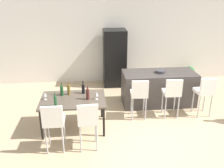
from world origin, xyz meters
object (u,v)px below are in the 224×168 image
object	(u,v)px
wine_glass_middle	(45,95)
bar_chair_right	(205,90)
kitchen_island	(158,88)
dining_chair_near	(54,120)
refrigerator	(115,58)
bar_chair_left	(139,93)
wine_bottle_near	(83,89)
wine_bottle_end	(69,89)
wine_glass_left	(97,94)
wine_bottle_corner	(55,101)
bar_chair_middle	(172,92)
potted_plant	(189,73)
dining_chair_far	(88,119)
wine_bottle_right	(88,94)
wine_bottle_far	(62,91)
dining_table	(73,101)
fruit_bowl	(160,71)

from	to	relation	value
wine_glass_middle	bar_chair_right	bearing A→B (deg)	3.82
kitchen_island	dining_chair_near	world-z (taller)	dining_chair_near
kitchen_island	refrigerator	world-z (taller)	refrigerator
bar_chair_left	wine_bottle_near	xyz separation A→B (m)	(-1.35, 0.01, 0.16)
wine_bottle_end	wine_glass_left	size ratio (longest dim) A/B	1.80
wine_glass_middle	wine_bottle_corner	bearing A→B (deg)	-52.61
bar_chair_middle	potted_plant	distance (m)	2.75
bar_chair_middle	dining_chair_far	distance (m)	2.36
wine_bottle_right	wine_bottle_far	distance (m)	0.66
wine_bottle_right	potted_plant	bearing A→B (deg)	37.62
dining_chair_near	bar_chair_left	bearing A→B (deg)	30.67
bar_chair_right	wine_bottle_right	world-z (taller)	wine_bottle_right
bar_chair_left	wine_glass_middle	world-z (taller)	bar_chair_left
dining_chair_far	potted_plant	xyz separation A→B (m)	(3.46, 3.47, -0.38)
bar_chair_right	dining_chair_far	distance (m)	3.12
kitchen_island	bar_chair_middle	world-z (taller)	bar_chair_middle
bar_chair_middle	dining_table	bearing A→B (deg)	-173.48
dining_chair_far	fruit_bowl	distance (m)	2.77
wine_bottle_end	wine_glass_left	distance (m)	0.72
wine_bottle_corner	wine_glass_middle	bearing A→B (deg)	127.39
wine_bottle_far	refrigerator	xyz separation A→B (m)	(1.48, 2.40, 0.06)
wine_bottle_near	refrigerator	world-z (taller)	refrigerator
wine_glass_left	wine_glass_middle	xyz separation A→B (m)	(-1.15, 0.09, 0.00)
bar_chair_middle	wine_bottle_right	distance (m)	2.09
wine_bottle_end	potted_plant	xyz separation A→B (m)	(3.90, 2.36, -0.55)
bar_chair_right	dining_chair_near	world-z (taller)	same
dining_chair_near	wine_glass_middle	distance (m)	0.93
wine_bottle_corner	wine_glass_middle	distance (m)	0.45
wine_bottle_corner	refrigerator	xyz separation A→B (m)	(1.56, 2.96, 0.06)
bar_chair_right	dining_table	xyz separation A→B (m)	(-3.24, -0.27, -0.02)
wine_bottle_near	dining_chair_far	bearing A→B (deg)	-85.09
bar_chair_right	wine_glass_left	size ratio (longest dim) A/B	6.03
bar_chair_left	wine_glass_middle	distance (m)	2.21
wine_bottle_right	wine_glass_middle	bearing A→B (deg)	175.75
dining_chair_far	wine_bottle_far	distance (m)	1.24
kitchen_island	bar_chair_right	world-z (taller)	bar_chair_right
wine_bottle_end	bar_chair_left	bearing A→B (deg)	0.76
wine_bottle_corner	fruit_bowl	world-z (taller)	wine_bottle_corner
potted_plant	refrigerator	bearing A→B (deg)	179.78
wine_glass_left	refrigerator	xyz separation A→B (m)	(0.68, 2.69, 0.06)
wine_bottle_right	wine_glass_middle	xyz separation A→B (m)	(-0.95, 0.07, -0.00)
wine_bottle_end	potted_plant	world-z (taller)	wine_bottle_end
wine_glass_middle	potted_plant	world-z (taller)	wine_glass_middle
bar_chair_middle	dining_chair_near	xyz separation A→B (m)	(-2.73, -1.13, 0.00)
dining_table	wine_bottle_near	distance (m)	0.41
bar_chair_middle	refrigerator	distance (m)	2.64
bar_chair_left	bar_chair_middle	xyz separation A→B (m)	(0.82, -0.00, 0.00)
dining_chair_near	wine_glass_left	distance (m)	1.18
bar_chair_left	bar_chair_middle	distance (m)	0.82
kitchen_island	bar_chair_right	distance (m)	1.26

